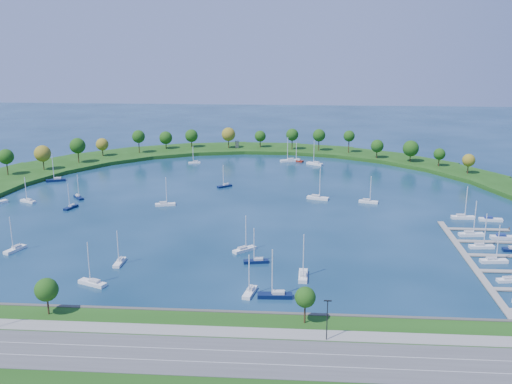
# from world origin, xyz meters

# --- Properties ---
(ground) EXTENTS (700.00, 700.00, 0.00)m
(ground) POSITION_xyz_m (0.00, 0.00, 0.00)
(ground) COLOR #07263C
(ground) RESTS_ON ground
(south_shoreline) EXTENTS (420.00, 43.10, 11.60)m
(south_shoreline) POSITION_xyz_m (0.03, -122.88, 1.00)
(south_shoreline) COLOR #1B4512
(south_shoreline) RESTS_ON ground
(breakwater) EXTENTS (286.74, 247.64, 2.00)m
(breakwater) POSITION_xyz_m (-46.33, 48.72, 0.99)
(breakwater) COLOR #1B4512
(breakwater) RESTS_ON ground
(breakwater_trees) EXTENTS (236.71, 88.18, 13.68)m
(breakwater_trees) POSITION_xyz_m (-18.51, 86.61, 10.18)
(breakwater_trees) COLOR #382314
(breakwater_trees) RESTS_ON breakwater
(harbor_tower) EXTENTS (2.60, 2.60, 4.23)m
(harbor_tower) POSITION_xyz_m (-14.39, 113.67, 4.17)
(harbor_tower) COLOR gray
(harbor_tower) RESTS_ON breakwater
(dock_system) EXTENTS (24.28, 82.00, 1.60)m
(dock_system) POSITION_xyz_m (85.30, -61.00, 0.35)
(dock_system) COLOR gray
(dock_system) RESTS_ON ground
(moored_boat_0) EXTENTS (2.83, 9.23, 13.46)m
(moored_boat_0) POSITION_xyz_m (24.85, -75.94, 0.95)
(moored_boat_0) COLOR white
(moored_boat_0) RESTS_ON ground
(moored_boat_1) EXTENTS (8.40, 4.04, 11.90)m
(moored_boat_1) POSITION_xyz_m (53.35, 5.32, 0.90)
(moored_boat_1) COLOR white
(moored_boat_1) RESTS_ON ground
(moored_boat_2) EXTENTS (9.84, 5.24, 13.93)m
(moored_boat_2) POSITION_xyz_m (31.79, 9.40, 0.97)
(moored_boat_2) COLOR white
(moored_boat_2) RESTS_ON ground
(moored_boat_4) EXTENTS (4.96, 8.55, 12.14)m
(moored_boat_4) POSITION_xyz_m (-71.44, -60.57, 0.91)
(moored_boat_4) COLOR white
(moored_boat_4) RESTS_ON ground
(moored_boat_5) EXTENTS (2.29, 7.69, 11.25)m
(moored_boat_5) POSITION_xyz_m (-33.07, -69.14, 0.89)
(moored_boat_5) COLOR white
(moored_boat_5) RESTS_ON ground
(moored_boat_6) EXTENTS (7.73, 5.03, 11.07)m
(moored_boat_6) POSITION_xyz_m (-92.98, -4.05, 0.88)
(moored_boat_6) COLOR white
(moored_boat_6) RESTS_ON ground
(moored_boat_7) EXTENTS (8.69, 4.29, 12.31)m
(moored_boat_7) POSITION_xyz_m (-32.86, -4.90, 0.91)
(moored_boat_7) COLOR white
(moored_boat_7) RESTS_ON ground
(moored_boat_8) EXTENTS (8.17, 3.58, 11.61)m
(moored_boat_8) POSITION_xyz_m (10.09, -65.30, 0.89)
(moored_boat_8) COLOR #09153B
(moored_boat_8) RESTS_ON ground
(moored_boat_9) EXTENTS (7.07, 6.04, 10.75)m
(moored_boat_9) POSITION_xyz_m (-11.47, 27.26, 0.87)
(moored_boat_9) COLOR #09153B
(moored_boat_9) RESTS_ON ground
(moored_boat_10) EXTENTS (9.97, 5.59, 14.13)m
(moored_boat_10) POSITION_xyz_m (17.99, 85.36, 0.97)
(moored_boat_10) COLOR white
(moored_boat_10) RESTS_ON ground
(moored_boat_11) EXTENTS (7.49, 5.57, 10.97)m
(moored_boat_11) POSITION_xyz_m (22.64, 85.94, 0.88)
(moored_boat_11) COLOR maroon
(moored_boat_11) RESTS_ON ground
(moored_boat_12) EXTENTS (9.12, 5.75, 13.01)m
(moored_boat_12) POSITION_xyz_m (-36.20, -85.42, 0.94)
(moored_boat_12) COLOR white
(moored_boat_12) RESTS_ON ground
(moored_boat_13) EXTENTS (6.88, 3.34, 9.74)m
(moored_boat_13) POSITION_xyz_m (-34.68, 77.13, 0.85)
(moored_boat_13) COLOR white
(moored_boat_13) RESTS_ON ground
(moored_boat_14) EXTENTS (9.73, 3.11, 14.14)m
(moored_boat_14) POSITION_xyz_m (17.10, -90.00, 0.97)
(moored_boat_14) COLOR #09153B
(moored_boat_14) RESTS_ON ground
(moored_boat_15) EXTENTS (9.58, 6.05, 13.68)m
(moored_boat_15) POSITION_xyz_m (-95.56, 32.33, 0.96)
(moored_boat_15) COLOR #09153B
(moored_boat_15) RESTS_ON ground
(moored_boat_17) EXTENTS (4.23, 7.59, 10.76)m
(moored_boat_17) POSITION_xyz_m (-71.11, -11.67, 0.87)
(moored_boat_17) COLOR #09153B
(moored_boat_17) RESTS_ON ground
(moored_boat_18) EXTENTS (3.84, 8.44, 11.98)m
(moored_boat_18) POSITION_xyz_m (9.90, -88.19, 0.91)
(moored_boat_18) COLOR white
(moored_boat_18) RESTS_ON ground
(moored_boat_19) EXTENTS (7.80, 7.40, 12.36)m
(moored_boat_19) POSITION_xyz_m (5.33, -55.44, 0.92)
(moored_boat_19) COLOR white
(moored_boat_19) RESTS_ON ground
(moored_boat_20) EXTENTS (6.37, 7.02, 10.92)m
(moored_boat_20) POSITION_xyz_m (-73.38, 3.23, 0.88)
(moored_boat_20) COLOR #09153B
(moored_boat_20) RESTS_ON ground
(moored_boat_21) EXTENTS (9.34, 7.22, 13.80)m
(moored_boat_21) POSITION_xyz_m (32.47, 78.26, 0.96)
(moored_boat_21) COLOR white
(moored_boat_21) RESTS_ON ground
(docked_boat_2) EXTENTS (7.92, 3.34, 11.28)m
(docked_boat_2) POSITION_xyz_m (85.53, -74.51, 0.89)
(docked_boat_2) COLOR white
(docked_boat_2) RESTS_ON ground
(docked_boat_4) EXTENTS (8.77, 3.23, 12.61)m
(docked_boat_4) POSITION_xyz_m (85.51, -59.72, 0.92)
(docked_boat_4) COLOR white
(docked_boat_4) RESTS_ON ground
(docked_boat_6) EXTENTS (8.50, 3.04, 12.24)m
(docked_boat_6) POSITION_xyz_m (85.52, -46.79, 0.91)
(docked_boat_6) COLOR white
(docked_boat_6) RESTS_ON ground
(docked_boat_8) EXTENTS (9.12, 3.35, 13.11)m
(docked_boat_8) POSITION_xyz_m (85.51, -34.49, 0.94)
(docked_boat_8) COLOR white
(docked_boat_8) RESTS_ON ground
(docked_boat_9) EXTENTS (9.05, 2.70, 1.84)m
(docked_boat_9) POSITION_xyz_m (95.97, -36.87, 0.67)
(docked_boat_9) COLOR white
(docked_boat_9) RESTS_ON ground
(docked_boat_10) EXTENTS (8.94, 2.60, 13.09)m
(docked_boat_10) POSITION_xyz_m (87.91, -14.24, 0.94)
(docked_boat_10) COLOR white
(docked_boat_10) RESTS_ON ground
(docked_boat_11) EXTENTS (8.91, 2.98, 1.79)m
(docked_boat_11) POSITION_xyz_m (97.87, -16.39, 0.66)
(docked_boat_11) COLOR white
(docked_boat_11) RESTS_ON ground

